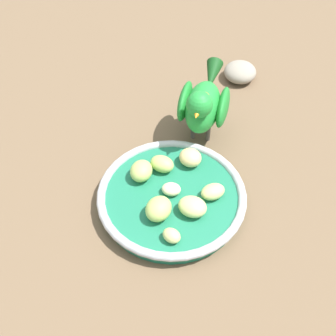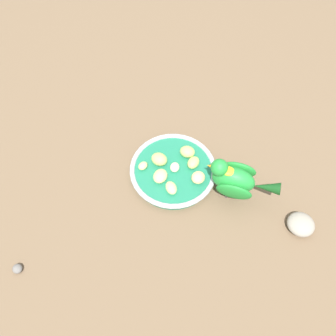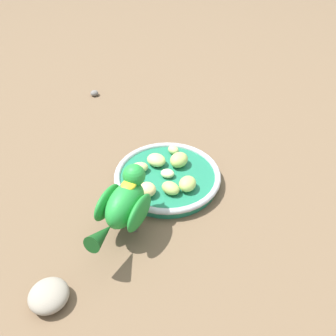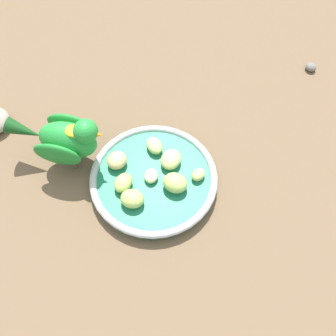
% 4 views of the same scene
% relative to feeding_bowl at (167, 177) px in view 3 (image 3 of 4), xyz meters
% --- Properties ---
extents(ground_plane, '(4.00, 4.00, 0.00)m').
position_rel_feeding_bowl_xyz_m(ground_plane, '(0.02, 0.02, -0.01)').
color(ground_plane, brown).
extents(feeding_bowl, '(0.21, 0.21, 0.03)m').
position_rel_feeding_bowl_xyz_m(feeding_bowl, '(0.00, 0.00, 0.00)').
color(feeding_bowl, '#1E7251').
rests_on(feeding_bowl, ground_plane).
extents(apple_piece_0, '(0.03, 0.04, 0.02)m').
position_rel_feeding_bowl_xyz_m(apple_piece_0, '(-0.03, -0.04, 0.02)').
color(apple_piece_0, '#B2CC66').
rests_on(apple_piece_0, feeding_bowl).
extents(apple_piece_1, '(0.02, 0.03, 0.02)m').
position_rel_feeding_bowl_xyz_m(apple_piece_1, '(0.06, 0.04, 0.01)').
color(apple_piece_1, '#C6D17A').
rests_on(apple_piece_1, feeding_bowl).
extents(apple_piece_2, '(0.03, 0.03, 0.02)m').
position_rel_feeding_bowl_xyz_m(apple_piece_2, '(-0.00, -0.00, 0.01)').
color(apple_piece_2, beige).
rests_on(apple_piece_2, feeding_bowl).
extents(apple_piece_3, '(0.04, 0.04, 0.03)m').
position_rel_feeding_bowl_xyz_m(apple_piece_3, '(0.04, 0.01, 0.02)').
color(apple_piece_3, '#B2CC66').
rests_on(apple_piece_3, feeding_bowl).
extents(apple_piece_4, '(0.05, 0.04, 0.03)m').
position_rel_feeding_bowl_xyz_m(apple_piece_4, '(-0.00, -0.05, 0.02)').
color(apple_piece_4, '#B2CC66').
rests_on(apple_piece_4, feeding_bowl).
extents(apple_piece_5, '(0.04, 0.04, 0.02)m').
position_rel_feeding_bowl_xyz_m(apple_piece_5, '(-0.06, -0.01, 0.02)').
color(apple_piece_5, '#E5C67F').
rests_on(apple_piece_5, feeding_bowl).
extents(apple_piece_6, '(0.04, 0.04, 0.02)m').
position_rel_feeding_bowl_xyz_m(apple_piece_6, '(-0.03, 0.05, 0.02)').
color(apple_piece_6, '#C6D17A').
rests_on(apple_piece_6, feeding_bowl).
extents(apple_piece_7, '(0.04, 0.05, 0.02)m').
position_rel_feeding_bowl_xyz_m(apple_piece_7, '(0.01, 0.04, 0.02)').
color(apple_piece_7, '#C6D17A').
rests_on(apple_piece_7, feeding_bowl).
extents(parrot, '(0.16, 0.10, 0.12)m').
position_rel_feeding_bowl_xyz_m(parrot, '(-0.14, -0.04, 0.05)').
color(parrot, '#59544C').
rests_on(parrot, ground_plane).
extents(rock_large, '(0.08, 0.08, 0.03)m').
position_rel_feeding_bowl_xyz_m(rock_large, '(-0.31, -0.06, 0.00)').
color(rock_large, gray).
rests_on(rock_large, ground_plane).
extents(pebble_0, '(0.02, 0.02, 0.01)m').
position_rel_feeding_bowl_xyz_m(pebble_0, '(0.11, 0.39, -0.01)').
color(pebble_0, slate).
rests_on(pebble_0, ground_plane).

